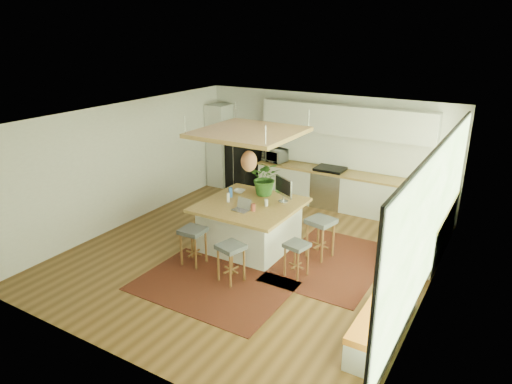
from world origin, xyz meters
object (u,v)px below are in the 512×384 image
Objects in this scene: stool_near_left at (194,247)px; stool_near_right at (231,263)px; monitor at (283,189)px; laptop at (241,205)px; stool_left_side at (204,220)px; island at (250,225)px; stool_right_back at (320,240)px; fridge at (244,157)px; microwave at (275,153)px; stool_right_front at (296,258)px; island_plant at (266,182)px.

stool_near_left reaches higher than stool_near_right.
laptop is at bearing -90.74° from monitor.
stool_near_left is 1.15× the size of stool_left_side.
stool_left_side is (-1.11, -0.07, -0.11)m from island.
stool_right_back is 2.35× the size of laptop.
fridge reaches higher than microwave.
microwave is (-2.37, 3.52, 0.77)m from stool_right_front.
stool_near_right is at bearing -9.62° from stool_near_left.
stool_near_right reaches higher than stool_right_front.
fridge is at bearing 133.28° from stool_right_front.
fridge is at bearing -168.33° from microwave.
stool_right_back is (1.91, 1.47, 0.00)m from stool_near_left.
stool_near_left is 4.20m from microwave.
fridge is at bearing 109.52° from stool_near_left.
stool_right_front is 1.47m from laptop.
stool_near_left reaches higher than stool_right_front.
laptop is at bearing 172.15° from stool_right_front.
laptop is (0.04, -0.41, 0.58)m from island.
stool_right_front is 1.07× the size of microwave.
fridge reaches higher than laptop.
monitor is (-0.88, 0.13, 0.83)m from stool_right_back.
island_plant is at bearing 30.93° from stool_left_side.
stool_right_back is 1.27× the size of stool_left_side.
island is 3.18m from microwave.
stool_right_front is 0.89m from stool_right_back.
monitor is at bearing 57.08° from stool_near_left.
microwave is at bearing 150.69° from monitor.
stool_near_left is at bearing -94.27° from monitor.
microwave is 0.82× the size of island_plant.
stool_near_left is (-0.52, -1.17, -0.11)m from island.
island is at bearing -35.87° from fridge.
stool_right_front reaches higher than stool_left_side.
island_plant is (-1.31, 1.19, 0.86)m from stool_right_front.
fridge is at bearing 130.63° from island_plant.
fridge is 4.89m from stool_near_right.
island_plant is at bearing 102.12° from stool_near_right.
fridge is 3.53m from island.
island_plant is (0.01, 0.60, 0.75)m from island.
fridge is at bearing 127.74° from laptop.
stool_near_left is at bearing -162.43° from stool_right_front.
stool_right_front is at bearing -23.94° from island.
island is at bearing 102.09° from laptop.
stool_left_side is at bearing -149.07° from island_plant.
stool_right_front is 0.87× the size of island_plant.
monitor reaches higher than island.
fridge is at bearing 142.22° from stool_right_back.
stool_right_front is 1.96m from island_plant.
fridge is 2.52× the size of stool_near_right.
island is at bearing 156.06° from stool_right_front.
laptop is at bearing -84.46° from island.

